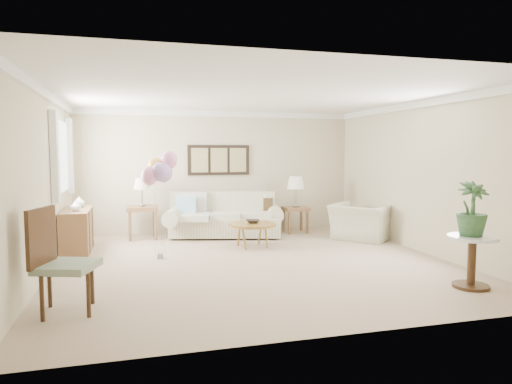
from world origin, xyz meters
TOP-DOWN VIEW (x-y plane):
  - ground_plane at (0.00, 0.00)m, footprint 6.00×6.00m
  - room_shell at (-0.11, 0.09)m, footprint 6.04×6.04m
  - wall_art_triptych at (0.00, 2.96)m, footprint 1.35×0.06m
  - sofa at (0.00, 2.31)m, footprint 2.63×1.40m
  - end_table_left at (-1.64, 2.44)m, footprint 0.60×0.55m
  - end_table_right at (1.55, 2.34)m, footprint 0.50×0.46m
  - lamp_left at (-1.64, 2.44)m, footprint 0.32×0.32m
  - lamp_right at (1.55, 2.34)m, footprint 0.37×0.37m
  - coffee_table at (0.27, 1.11)m, footprint 0.87×0.87m
  - decor_bowl at (0.28, 1.12)m, footprint 0.29×0.29m
  - armchair at (2.52, 1.25)m, footprint 1.41×1.43m
  - side_table at (2.33, -2.03)m, footprint 0.61×0.61m
  - potted_plant at (2.31, -2.02)m, footprint 0.43×0.43m
  - accent_chair at (-2.59, -1.65)m, footprint 0.71×0.71m
  - credenza at (-2.76, 1.50)m, footprint 0.46×1.20m
  - vase_white at (-2.74, 1.26)m, footprint 0.20×0.20m
  - vase_sage at (-2.74, 1.79)m, footprint 0.25×0.25m
  - balloon_cluster at (-1.39, 0.58)m, footprint 0.58×0.49m

SIDE VIEW (x-z plane):
  - ground_plane at x=0.00m, z-range 0.00..0.00m
  - armchair at x=2.52m, z-range 0.00..0.70m
  - sofa at x=0.00m, z-range -0.09..0.80m
  - credenza at x=-2.76m, z-range 0.00..0.74m
  - coffee_table at x=0.27m, z-range 0.18..0.62m
  - end_table_right at x=1.55m, z-range 0.19..0.74m
  - decor_bowl at x=0.28m, z-range 0.44..0.50m
  - side_table at x=2.33m, z-range 0.17..0.84m
  - end_table_left at x=-1.64m, z-range 0.22..0.88m
  - accent_chair at x=-2.59m, z-range 0.02..1.16m
  - vase_white at x=-2.74m, z-range 0.74..0.92m
  - vase_sage at x=-2.74m, z-range 0.74..0.95m
  - potted_plant at x=2.31m, z-range 0.67..1.36m
  - lamp_right at x=1.55m, z-range 0.72..1.38m
  - lamp_left at x=-1.64m, z-range 0.80..1.37m
  - balloon_cluster at x=-1.39m, z-range 0.56..2.31m
  - wall_art_triptych at x=0.00m, z-range 1.23..1.88m
  - room_shell at x=-0.11m, z-range 0.33..2.93m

